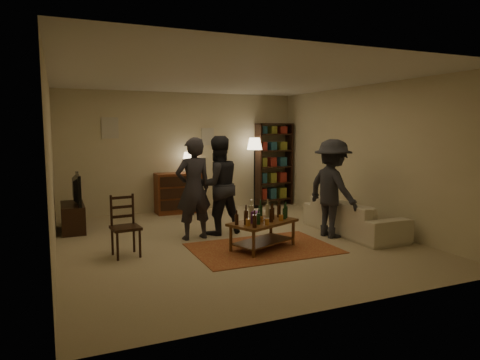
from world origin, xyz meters
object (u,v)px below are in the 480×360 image
dining_chair (124,223)px  bookshelf (274,163)px  person_left (193,189)px  coffee_table (263,224)px  person_by_sofa (332,188)px  floor_lamp (255,149)px  sofa (353,217)px  tv_stand (73,210)px  dresser (179,192)px  person_right (218,185)px

dining_chair → bookshelf: size_ratio=0.46×
dining_chair → person_left: (1.23, 0.53, 0.39)m
coffee_table → person_by_sofa: bearing=8.5°
bookshelf → floor_lamp: 0.71m
sofa → floor_lamp: bearing=10.1°
tv_stand → person_by_sofa: (4.14, -2.25, 0.47)m
dresser → bookshelf: bookshelf is taller
coffee_table → sofa: size_ratio=0.59×
dining_chair → person_by_sofa: size_ratio=0.54×
bookshelf → sofa: 3.26m
person_right → person_by_sofa: person_right is taller
person_left → person_right: 0.54m
bookshelf → person_by_sofa: (-0.55, -3.23, -0.18)m
tv_stand → person_by_sofa: person_by_sofa is taller
dresser → bookshelf: bearing=1.6°
bookshelf → sofa: bearing=-90.8°
coffee_table → sofa: bearing=7.7°
dining_chair → sofa: size_ratio=0.44×
dining_chair → bookshelf: (4.04, 2.95, 0.55)m
person_left → person_by_sofa: (2.26, -0.80, -0.02)m
tv_stand → bookshelf: bookshelf is taller
bookshelf → floor_lamp: bearing=-167.5°
dining_chair → person_left: 1.39m
coffee_table → dining_chair: 2.10m
floor_lamp → person_left: (-2.22, -2.30, -0.55)m
floor_lamp → coffee_table: bearing=-113.0°
tv_stand → sofa: (4.64, -2.20, -0.08)m
tv_stand → sofa: tv_stand is taller
person_left → person_right: person_right is taller
bookshelf → person_right: (-2.30, -2.24, -0.16)m
bookshelf → person_left: (-2.81, -2.43, -0.16)m
tv_stand → person_by_sofa: 4.74m
tv_stand → floor_lamp: (4.10, 0.85, 1.03)m
coffee_table → person_by_sofa: (1.45, 0.22, 0.45)m
person_right → person_by_sofa: (1.76, -0.99, -0.03)m
person_by_sofa → sofa: bearing=-90.8°
dresser → person_right: bearing=-86.4°
dining_chair → person_left: bearing=17.2°
bookshelf → person_left: bearing=-139.2°
person_by_sofa → dresser: bearing=24.8°
floor_lamp → person_by_sofa: size_ratio=0.98×
dining_chair → floor_lamp: size_ratio=0.55×
dresser → dining_chair: bearing=-119.0°
dresser → floor_lamp: size_ratio=0.81×
bookshelf → person_right: bearing=-135.8°
floor_lamp → person_left: bearing=-134.1°
person_left → person_by_sofa: size_ratio=1.02×
coffee_table → bookshelf: size_ratio=0.61×
tv_stand → bookshelf: (4.69, 0.98, 0.65)m
dining_chair → person_by_sofa: bearing=-10.5°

